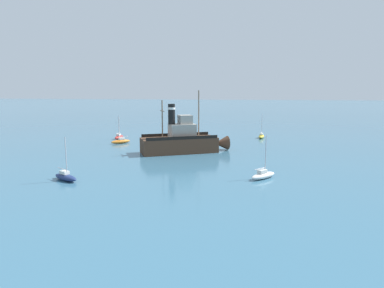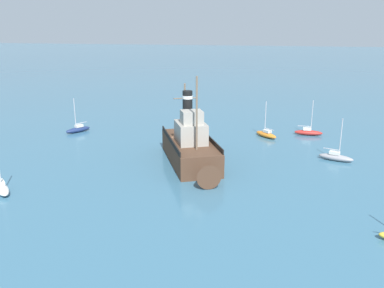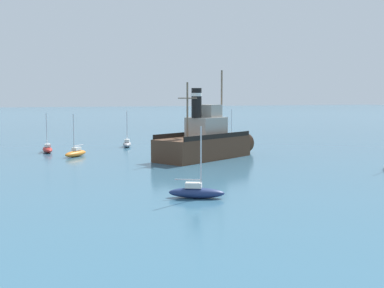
{
  "view_description": "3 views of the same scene",
  "coord_description": "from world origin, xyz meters",
  "px_view_note": "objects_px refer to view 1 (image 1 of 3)",
  "views": [
    {
      "loc": [
        51.85,
        12.93,
        9.99
      ],
      "look_at": [
        -0.27,
        4.26,
        1.59
      ],
      "focal_mm": 32.0,
      "sensor_mm": 36.0,
      "label": 1
    },
    {
      "loc": [
        -12.01,
        43.82,
        14.49
      ],
      "look_at": [
        -2.48,
        6.0,
        3.26
      ],
      "focal_mm": 38.0,
      "sensor_mm": 36.0,
      "label": 2
    },
    {
      "loc": [
        47.18,
        -19.76,
        6.82
      ],
      "look_at": [
        -2.6,
        1.2,
        1.55
      ],
      "focal_mm": 45.0,
      "sensor_mm": 36.0,
      "label": 3
    }
  ],
  "objects_px": {
    "sailboat_navy": "(66,177)",
    "sailboat_white": "(263,175)",
    "old_tugboat": "(183,141)",
    "sailboat_grey": "(174,136)",
    "sailboat_red": "(119,137)",
    "sailboat_orange": "(121,141)",
    "sailboat_yellow": "(261,136)"
  },
  "relations": [
    {
      "from": "sailboat_navy",
      "to": "sailboat_white",
      "type": "distance_m",
      "value": 22.18
    },
    {
      "from": "sailboat_red",
      "to": "sailboat_white",
      "type": "distance_m",
      "value": 39.34
    },
    {
      "from": "sailboat_navy",
      "to": "sailboat_yellow",
      "type": "distance_m",
      "value": 44.32
    },
    {
      "from": "sailboat_grey",
      "to": "sailboat_yellow",
      "type": "bearing_deg",
      "value": 100.36
    },
    {
      "from": "old_tugboat",
      "to": "sailboat_red",
      "type": "xyz_separation_m",
      "value": [
        -12.85,
        -15.86,
        -1.4
      ]
    },
    {
      "from": "sailboat_orange",
      "to": "sailboat_yellow",
      "type": "bearing_deg",
      "value": 113.87
    },
    {
      "from": "old_tugboat",
      "to": "sailboat_white",
      "type": "distance_m",
      "value": 19.17
    },
    {
      "from": "old_tugboat",
      "to": "sailboat_white",
      "type": "height_order",
      "value": "old_tugboat"
    },
    {
      "from": "sailboat_yellow",
      "to": "sailboat_white",
      "type": "xyz_separation_m",
      "value": [
        33.67,
        -0.92,
        0.0
      ]
    },
    {
      "from": "sailboat_orange",
      "to": "sailboat_red",
      "type": "bearing_deg",
      "value": -155.69
    },
    {
      "from": "sailboat_yellow",
      "to": "sailboat_orange",
      "type": "xyz_separation_m",
      "value": [
        11.68,
        -26.39,
        0.0
      ]
    },
    {
      "from": "sailboat_white",
      "to": "sailboat_grey",
      "type": "xyz_separation_m",
      "value": [
        -30.38,
        -17.12,
        0.0
      ]
    },
    {
      "from": "old_tugboat",
      "to": "sailboat_grey",
      "type": "height_order",
      "value": "old_tugboat"
    },
    {
      "from": "old_tugboat",
      "to": "sailboat_grey",
      "type": "distance_m",
      "value": 16.44
    },
    {
      "from": "sailboat_red",
      "to": "sailboat_navy",
      "type": "bearing_deg",
      "value": 11.1
    },
    {
      "from": "old_tugboat",
      "to": "sailboat_orange",
      "type": "bearing_deg",
      "value": -118.49
    },
    {
      "from": "sailboat_yellow",
      "to": "sailboat_white",
      "type": "distance_m",
      "value": 33.69
    },
    {
      "from": "sailboat_grey",
      "to": "sailboat_orange",
      "type": "bearing_deg",
      "value": -44.91
    },
    {
      "from": "sailboat_red",
      "to": "sailboat_grey",
      "type": "relative_size",
      "value": 1.0
    },
    {
      "from": "sailboat_navy",
      "to": "old_tugboat",
      "type": "bearing_deg",
      "value": 153.48
    },
    {
      "from": "sailboat_navy",
      "to": "sailboat_white",
      "type": "relative_size",
      "value": 1.0
    },
    {
      "from": "sailboat_navy",
      "to": "sailboat_white",
      "type": "xyz_separation_m",
      "value": [
        -4.42,
        21.73,
        0.0
      ]
    },
    {
      "from": "sailboat_grey",
      "to": "sailboat_orange",
      "type": "height_order",
      "value": "same"
    },
    {
      "from": "sailboat_red",
      "to": "old_tugboat",
      "type": "bearing_deg",
      "value": 50.98
    },
    {
      "from": "old_tugboat",
      "to": "sailboat_white",
      "type": "bearing_deg",
      "value": 39.47
    },
    {
      "from": "old_tugboat",
      "to": "sailboat_navy",
      "type": "relative_size",
      "value": 2.94
    },
    {
      "from": "sailboat_navy",
      "to": "sailboat_white",
      "type": "bearing_deg",
      "value": 101.5
    },
    {
      "from": "old_tugboat",
      "to": "sailboat_orange",
      "type": "height_order",
      "value": "old_tugboat"
    },
    {
      "from": "sailboat_red",
      "to": "sailboat_navy",
      "type": "height_order",
      "value": "same"
    },
    {
      "from": "old_tugboat",
      "to": "sailboat_red",
      "type": "relative_size",
      "value": 2.94
    },
    {
      "from": "old_tugboat",
      "to": "sailboat_grey",
      "type": "relative_size",
      "value": 2.94
    },
    {
      "from": "sailboat_yellow",
      "to": "sailboat_orange",
      "type": "distance_m",
      "value": 28.86
    }
  ]
}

